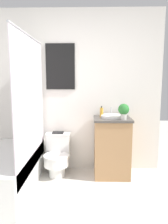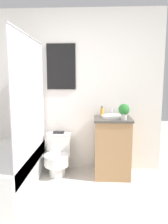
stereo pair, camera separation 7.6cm
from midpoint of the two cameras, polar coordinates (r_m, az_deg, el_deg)
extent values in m
cube|color=white|center=(3.47, -4.30, 5.28)|extent=(3.02, 0.05, 2.50)
cube|color=black|center=(3.44, -5.35, 11.70)|extent=(0.44, 0.02, 0.69)
cube|color=beige|center=(3.43, -5.36, 11.70)|extent=(0.41, 0.01, 0.66)
cube|color=white|center=(3.15, -18.47, -14.36)|extent=(0.68, 1.43, 0.49)
cube|color=silver|center=(2.82, -13.03, 1.67)|extent=(0.01, 1.32, 1.66)
cylinder|color=#B7B7BC|center=(2.85, -13.66, 18.86)|extent=(0.02, 1.32, 0.02)
cylinder|color=white|center=(3.44, -6.32, -14.75)|extent=(0.24, 0.24, 0.18)
cylinder|color=white|center=(3.33, -6.50, -12.51)|extent=(0.37, 0.37, 0.14)
cylinder|color=white|center=(3.30, -6.53, -11.22)|extent=(0.38, 0.38, 0.02)
cube|color=white|center=(3.49, -5.95, -8.78)|extent=(0.36, 0.15, 0.37)
cube|color=white|center=(3.43, -6.00, -5.66)|extent=(0.37, 0.16, 0.02)
cube|color=#AD7F51|center=(3.33, 8.04, -9.35)|extent=(0.51, 0.45, 0.86)
cube|color=#4C4742|center=(3.22, 8.21, -1.83)|extent=(0.54, 0.48, 0.03)
cylinder|color=white|center=(3.23, 8.19, -1.15)|extent=(0.33, 0.33, 0.04)
cylinder|color=silver|center=(3.41, 7.91, 0.15)|extent=(0.02, 0.02, 0.13)
cylinder|color=gold|center=(3.26, 5.38, -0.13)|extent=(0.05, 0.05, 0.14)
cylinder|color=black|center=(3.25, 5.40, 1.31)|extent=(0.02, 0.02, 0.02)
cylinder|color=beige|center=(3.11, 11.03, -1.23)|extent=(0.08, 0.08, 0.08)
sphere|color=#2D7A33|center=(3.09, 11.09, 0.67)|extent=(0.16, 0.16, 0.16)
cube|color=black|center=(3.43, -6.00, -5.30)|extent=(0.17, 0.10, 0.02)
camera|label=1|loc=(0.04, -89.27, 0.11)|focal=35.00mm
camera|label=2|loc=(0.04, 90.73, -0.11)|focal=35.00mm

